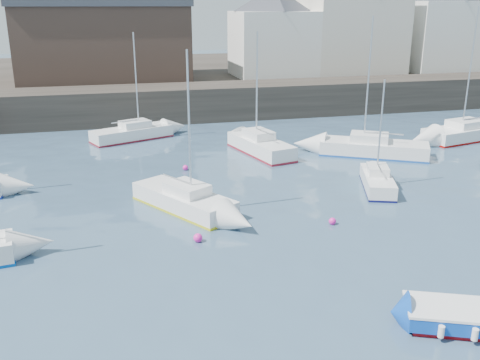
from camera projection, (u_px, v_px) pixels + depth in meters
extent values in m
plane|color=#2D4760|center=(335.00, 343.00, 16.58)|extent=(220.00, 220.00, 0.00)
cube|color=#28231E|center=(177.00, 103.00, 48.32)|extent=(90.00, 5.00, 3.00)
cube|color=#28231E|center=(157.00, 78.00, 64.92)|extent=(90.00, 32.00, 2.80)
cube|color=beige|center=(351.00, 30.00, 57.62)|extent=(10.00, 8.00, 9.00)
cube|color=white|center=(443.00, 36.00, 59.97)|extent=(9.00, 7.00, 7.50)
cube|color=white|center=(273.00, 44.00, 55.45)|extent=(8.00, 7.00, 6.50)
cube|color=#3D2D26|center=(104.00, 43.00, 52.77)|extent=(16.00, 10.00, 7.00)
cube|color=#3A3D44|center=(101.00, 3.00, 51.58)|extent=(16.40, 10.40, 0.60)
cube|color=maroon|center=(466.00, 326.00, 17.32)|extent=(3.84, 2.74, 0.18)
cube|color=#0E45B1|center=(468.00, 317.00, 17.22)|extent=(4.20, 3.04, 0.49)
cube|color=white|center=(469.00, 309.00, 17.13)|extent=(4.28, 3.10, 0.09)
cube|color=white|center=(468.00, 315.00, 17.19)|extent=(3.29, 2.28, 0.44)
cube|color=tan|center=(469.00, 312.00, 17.16)|extent=(0.71, 1.17, 0.07)
cylinder|color=white|center=(431.00, 300.00, 18.24)|extent=(0.20, 0.20, 0.39)
cylinder|color=white|center=(441.00, 332.00, 16.50)|extent=(0.20, 0.20, 0.39)
cylinder|color=white|center=(461.00, 303.00, 18.10)|extent=(0.20, 0.20, 0.39)
cylinder|color=white|center=(475.00, 335.00, 16.36)|extent=(0.20, 0.20, 0.39)
cube|color=white|center=(184.00, 200.00, 27.31)|extent=(4.87, 6.32, 0.93)
cube|color=gold|center=(184.00, 208.00, 27.44)|extent=(4.92, 6.38, 0.12)
cube|color=white|center=(187.00, 188.00, 26.88)|extent=(2.38, 2.62, 0.51)
cylinder|color=silver|center=(189.00, 125.00, 25.64)|extent=(0.10, 0.10, 7.11)
cube|color=white|center=(377.00, 182.00, 30.34)|extent=(2.97, 4.83, 0.83)
cube|color=#0E0F43|center=(377.00, 188.00, 30.45)|extent=(3.00, 4.87, 0.11)
cube|color=white|center=(378.00, 170.00, 30.35)|extent=(1.59, 1.89, 0.46)
cylinder|color=silver|center=(381.00, 127.00, 29.81)|extent=(0.09, 0.09, 5.29)
cube|color=white|center=(374.00, 149.00, 36.91)|extent=(7.41, 5.59, 1.00)
cube|color=#1E50A5|center=(373.00, 155.00, 37.05)|extent=(7.48, 5.64, 0.13)
cube|color=white|center=(369.00, 137.00, 36.76)|extent=(3.05, 2.76, 0.56)
cylinder|color=silver|center=(368.00, 81.00, 35.64)|extent=(0.11, 0.11, 8.30)
cube|color=white|center=(261.00, 146.00, 37.44)|extent=(3.48, 6.60, 1.03)
cube|color=maroon|center=(261.00, 153.00, 37.58)|extent=(3.51, 6.67, 0.14)
cube|color=white|center=(259.00, 134.00, 37.45)|extent=(2.00, 2.51, 0.57)
cylinder|color=silver|center=(257.00, 86.00, 36.67)|extent=(0.11, 0.11, 7.25)
cube|color=white|center=(468.00, 133.00, 41.50)|extent=(8.07, 4.18, 0.99)
cube|color=#940803|center=(468.00, 138.00, 41.63)|extent=(8.15, 4.22, 0.13)
cube|color=white|center=(466.00, 123.00, 41.08)|extent=(3.05, 2.42, 0.55)
cylinder|color=silver|center=(470.00, 69.00, 39.61)|extent=(0.11, 0.11, 8.87)
cube|color=white|center=(132.00, 134.00, 41.34)|extent=(6.47, 4.18, 0.93)
cube|color=maroon|center=(132.00, 139.00, 41.47)|extent=(6.54, 4.22, 0.12)
cube|color=white|center=(135.00, 124.00, 41.29)|extent=(2.57, 2.20, 0.52)
cylinder|color=silver|center=(136.00, 81.00, 40.43)|extent=(0.10, 0.10, 7.11)
sphere|color=#FB21A5|center=(198.00, 242.00, 23.66)|extent=(0.41, 0.41, 0.41)
sphere|color=#FB21A5|center=(332.00, 224.00, 25.52)|extent=(0.35, 0.35, 0.35)
sphere|color=#FB21A5|center=(185.00, 170.00, 33.85)|extent=(0.34, 0.34, 0.34)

